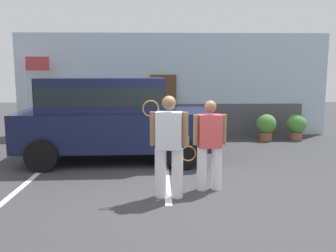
{
  "coord_description": "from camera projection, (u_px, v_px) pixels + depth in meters",
  "views": [
    {
      "loc": [
        -0.47,
        -6.33,
        2.18
      ],
      "look_at": [
        -0.28,
        1.2,
        1.05
      ],
      "focal_mm": 38.24,
      "sensor_mm": 36.0,
      "label": 1
    }
  ],
  "objects": [
    {
      "name": "ground_plane",
      "position": [
        185.0,
        192.0,
        6.6
      ],
      "size": [
        40.0,
        40.0,
        0.0
      ],
      "primitive_type": "plane",
      "color": "#38383A"
    },
    {
      "name": "parking_stripe_0",
      "position": [
        41.0,
        171.0,
        8.0
      ],
      "size": [
        0.12,
        4.4,
        0.01
      ],
      "primitive_type": "cube",
      "color": "silver",
      "rests_on": "ground_plane"
    },
    {
      "name": "parking_stripe_1",
      "position": [
        166.0,
        170.0,
        8.07
      ],
      "size": [
        0.12,
        4.4,
        0.01
      ],
      "primitive_type": "cube",
      "color": "silver",
      "rests_on": "ground_plane"
    },
    {
      "name": "house_frontage",
      "position": [
        172.0,
        88.0,
        12.46
      ],
      "size": [
        10.73,
        0.4,
        3.51
      ],
      "color": "silver",
      "rests_on": "ground_plane"
    },
    {
      "name": "parked_suv",
      "position": [
        111.0,
        115.0,
        8.8
      ],
      "size": [
        4.66,
        2.29,
        2.05
      ],
      "rotation": [
        0.0,
        0.0,
        0.04
      ],
      "color": "#141938",
      "rests_on": "ground_plane"
    },
    {
      "name": "tennis_player_man",
      "position": [
        169.0,
        145.0,
        6.19
      ],
      "size": [
        0.79,
        0.33,
        1.79
      ],
      "rotation": [
        0.0,
        0.0,
        3.02
      ],
      "color": "white",
      "rests_on": "ground_plane"
    },
    {
      "name": "tennis_player_woman",
      "position": [
        209.0,
        144.0,
        6.6
      ],
      "size": [
        0.89,
        0.3,
        1.68
      ],
      "rotation": [
        0.0,
        0.0,
        3.24
      ],
      "color": "white",
      "rests_on": "ground_plane"
    },
    {
      "name": "potted_plant_by_porch",
      "position": [
        266.0,
        126.0,
        11.59
      ],
      "size": [
        0.65,
        0.65,
        0.85
      ],
      "color": "#9E5638",
      "rests_on": "ground_plane"
    },
    {
      "name": "potted_plant_secondary",
      "position": [
        296.0,
        126.0,
        11.68
      ],
      "size": [
        0.63,
        0.63,
        0.83
      ],
      "color": "#9E5638",
      "rests_on": "ground_plane"
    },
    {
      "name": "flag_pole",
      "position": [
        32.0,
        81.0,
        11.7
      ],
      "size": [
        0.8,
        0.08,
        2.74
      ],
      "color": "silver",
      "rests_on": "ground_plane"
    }
  ]
}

